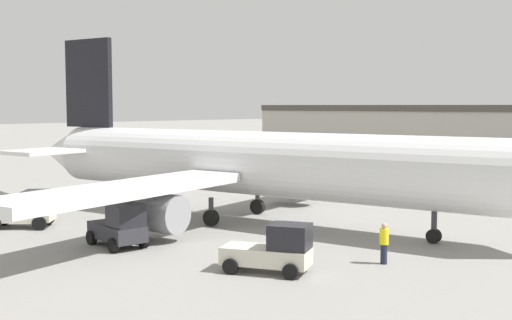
# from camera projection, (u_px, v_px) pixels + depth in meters

# --- Properties ---
(ground_plane) EXTENTS (400.00, 400.00, 0.00)m
(ground_plane) POSITION_uv_depth(u_px,v_px,m) (256.00, 222.00, 36.65)
(ground_plane) COLOR gray
(airplane) EXTENTS (35.43, 32.24, 11.10)m
(airplane) POSITION_uv_depth(u_px,v_px,m) (243.00, 163.00, 36.87)
(airplane) COLOR silver
(airplane) RESTS_ON ground_plane
(ground_crew_worker) EXTENTS (0.38, 0.38, 1.75)m
(ground_crew_worker) POSITION_uv_depth(u_px,v_px,m) (384.00, 242.00, 26.88)
(ground_crew_worker) COLOR #1E2338
(ground_crew_worker) RESTS_ON ground_plane
(baggage_tug) EXTENTS (3.30, 2.08, 2.14)m
(baggage_tug) POSITION_uv_depth(u_px,v_px,m) (120.00, 227.00, 30.05)
(baggage_tug) COLOR #2D2D33
(baggage_tug) RESTS_ON ground_plane
(belt_loader_truck) EXTENTS (3.48, 3.58, 2.07)m
(belt_loader_truck) POSITION_uv_depth(u_px,v_px,m) (26.00, 210.00, 34.90)
(belt_loader_truck) COLOR beige
(belt_loader_truck) RESTS_ON ground_plane
(pushback_tug) EXTENTS (3.80, 2.91, 2.00)m
(pushback_tug) POSITION_uv_depth(u_px,v_px,m) (274.00, 250.00, 25.45)
(pushback_tug) COLOR beige
(pushback_tug) RESTS_ON ground_plane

